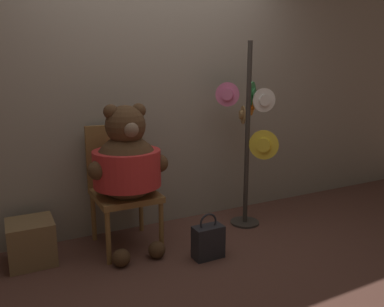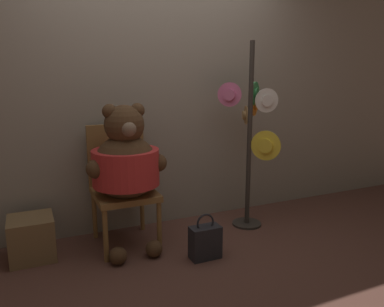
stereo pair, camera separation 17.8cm
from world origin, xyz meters
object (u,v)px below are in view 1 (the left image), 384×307
object	(u,v)px
chair	(121,183)
handbag_on_ground	(208,241)
hat_display_rack	(249,133)
teddy_bear	(127,164)

from	to	relation	value
chair	handbag_on_ground	xyz separation A→B (m)	(0.51, -0.60, -0.40)
hat_display_rack	chair	bearing A→B (deg)	173.74
chair	teddy_bear	xyz separation A→B (m)	(-0.00, -0.18, 0.20)
teddy_bear	hat_display_rack	xyz separation A→B (m)	(1.22, 0.05, 0.16)
teddy_bear	hat_display_rack	distance (m)	1.23
handbag_on_ground	chair	bearing A→B (deg)	130.52
chair	teddy_bear	bearing A→B (deg)	-90.20
chair	teddy_bear	world-z (taller)	teddy_bear
chair	hat_display_rack	xyz separation A→B (m)	(1.22, -0.13, 0.36)
hat_display_rack	handbag_on_ground	distance (m)	1.13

